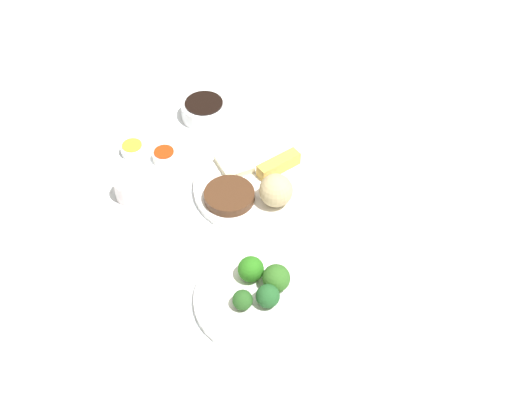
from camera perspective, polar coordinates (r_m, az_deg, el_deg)
name	(u,v)px	position (r m, az deg, el deg)	size (l,w,h in m)	color
tabletop	(262,188)	(1.34, 0.56, 1.60)	(2.20, 2.20, 0.02)	white
main_plate	(255,187)	(1.32, -0.13, 1.70)	(0.26, 0.26, 0.02)	white
rice_scoop	(276,190)	(1.25, 1.83, 1.34)	(0.07, 0.07, 0.07)	tan
spring_roll	(279,165)	(1.33, 2.08, 3.70)	(0.10, 0.03, 0.03)	gold
crab_rangoon_wonton	(235,164)	(1.34, -1.97, 3.74)	(0.06, 0.07, 0.02)	beige
stir_fry_heap	(229,196)	(1.28, -2.45, 0.85)	(0.10, 0.10, 0.02)	#482B18
broccoli_plate	(254,299)	(1.14, -0.18, -8.57)	(0.22, 0.22, 0.01)	white
broccoli_floret_0	(276,278)	(1.13, 1.86, -6.69)	(0.05, 0.05, 0.05)	#316722
broccoli_floret_1	(243,300)	(1.11, -1.23, -8.66)	(0.04, 0.04, 0.04)	#275720
broccoli_floret_2	(251,269)	(1.14, -0.47, -5.87)	(0.05, 0.05, 0.05)	#2A731A
broccoli_floret_3	(268,296)	(1.11, 1.08, -8.31)	(0.04, 0.04, 0.04)	#215726
soy_sauce_bowl	(204,110)	(1.49, -4.73, 8.61)	(0.11, 0.11, 0.04)	white
soy_sauce_bowl_liquid	(204,103)	(1.48, -4.78, 9.26)	(0.09, 0.09, 0.00)	black
sauce_ramekin_sweet_and_sour	(164,156)	(1.39, -8.35, 4.44)	(0.05, 0.05, 0.02)	white
sauce_ramekin_sweet_and_sour_liquid	(164,152)	(1.39, -8.41, 4.83)	(0.04, 0.04, 0.00)	red
sauce_ramekin_hot_mustard	(133,149)	(1.42, -11.18, 5.00)	(0.05, 0.05, 0.02)	white
sauce_ramekin_hot_mustard_liquid	(132,145)	(1.41, -11.26, 5.38)	(0.04, 0.04, 0.00)	yellow
teacup	(130,188)	(1.32, -11.45, 1.52)	(0.06, 0.06, 0.05)	silver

